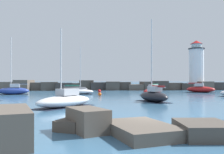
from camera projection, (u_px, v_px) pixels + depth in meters
name	position (u px, v px, depth m)	size (l,w,h in m)	color
ground_plane	(150.00, 125.00, 14.84)	(600.00, 600.00, 0.00)	#3D6B8E
open_sea_beyond	(97.00, 85.00, 122.41)	(400.00, 116.00, 0.01)	#2D5B7F
breakwater_jetty	(110.00, 86.00, 62.86)	(59.48, 6.65, 2.56)	#383330
lighthouse	(196.00, 68.00, 65.05)	(4.95, 4.95, 12.88)	gray
foreground_rocks	(127.00, 124.00, 12.48)	(17.14, 7.24, 1.49)	brown
sailboat_moored_1	(154.00, 96.00, 30.30)	(3.59, 5.71, 10.16)	black
sailboat_moored_2	(152.00, 91.00, 44.45)	(5.26, 5.91, 8.95)	maroon
sailboat_moored_4	(78.00, 91.00, 45.34)	(5.69, 2.50, 8.77)	white
sailboat_moored_5	(14.00, 90.00, 44.60)	(5.67, 3.06, 10.26)	navy
sailboat_moored_6	(65.00, 100.00, 24.51)	(6.20, 6.64, 7.69)	silver
sailboat_moored_7	(201.00, 89.00, 51.32)	(6.04, 4.75, 9.37)	maroon
mooring_buoy_orange_near	(99.00, 91.00, 51.00)	(0.63, 0.63, 0.83)	red
mooring_buoy_far_side	(100.00, 94.00, 40.88)	(0.57, 0.57, 0.77)	#EA5914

